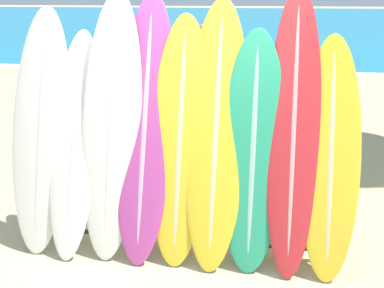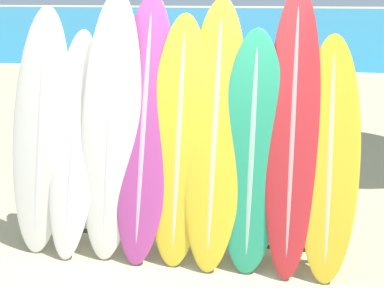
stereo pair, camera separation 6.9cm
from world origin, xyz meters
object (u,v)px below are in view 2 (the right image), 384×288
object	(u,v)px
surfboard_slot_3	(144,127)
surfboard_slot_4	(179,139)
surfboard_slot_0	(41,129)
surfboard_slot_8	(330,157)
person_near_water	(219,53)
surfboard_slot_7	(292,130)
person_far_left	(205,62)
person_mid_beach	(156,47)
surfboard_slot_6	(252,150)
surfboard_slot_1	(74,142)
surfboard_slot_2	(111,125)
surfboard_slot_5	(215,132)
surfboard_rack	(178,209)

from	to	relation	value
surfboard_slot_3	surfboard_slot_4	xyz separation A→B (m)	(0.34, -0.04, -0.09)
surfboard_slot_0	surfboard_slot_8	world-z (taller)	surfboard_slot_0
surfboard_slot_8	person_near_water	bearing A→B (deg)	102.98
surfboard_slot_0	surfboard_slot_7	world-z (taller)	surfboard_slot_7
surfboard_slot_3	person_far_left	bearing A→B (deg)	91.99
person_near_water	person_mid_beach	bearing A→B (deg)	-122.75
surfboard_slot_6	surfboard_slot_1	bearing A→B (deg)	179.75
surfboard_slot_1	surfboard_slot_2	size ratio (longest dim) A/B	0.85
surfboard_slot_1	person_mid_beach	distance (m)	9.70
surfboard_slot_5	surfboard_slot_8	xyz separation A→B (m)	(1.02, -0.05, -0.16)
surfboard_slot_0	person_far_left	bearing A→B (deg)	82.03
surfboard_slot_6	surfboard_slot_8	xyz separation A→B (m)	(0.68, 0.00, -0.02)
surfboard_slot_1	surfboard_slot_7	size ratio (longest dim) A/B	0.83
person_near_water	surfboard_rack	bearing A→B (deg)	9.47
surfboard_slot_6	person_mid_beach	world-z (taller)	surfboard_slot_6
surfboard_rack	surfboard_slot_3	bearing A→B (deg)	159.29
surfboard_rack	surfboard_slot_6	size ratio (longest dim) A/B	1.44
surfboard_rack	surfboard_slot_4	world-z (taller)	surfboard_slot_4
surfboard_slot_5	surfboard_slot_7	xyz separation A→B (m)	(0.69, 0.02, 0.05)
surfboard_slot_7	person_near_water	xyz separation A→B (m)	(-1.49, 7.83, -0.35)
surfboard_slot_2	person_far_left	size ratio (longest dim) A/B	1.38
surfboard_slot_7	person_near_water	world-z (taller)	surfboard_slot_7
surfboard_slot_2	surfboard_slot_4	bearing A→B (deg)	-1.89
surfboard_slot_8	person_mid_beach	xyz separation A→B (m)	(-3.91, 9.58, -0.20)
surfboard_slot_3	surfboard_slot_2	bearing A→B (deg)	-176.51
surfboard_slot_1	surfboard_slot_5	bearing A→B (deg)	2.15
surfboard_slot_6	person_mid_beach	bearing A→B (deg)	108.60
surfboard_slot_5	surfboard_rack	bearing A→B (deg)	-159.12
surfboard_slot_2	surfboard_rack	bearing A→B (deg)	-9.44
surfboard_slot_0	surfboard_slot_1	xyz separation A→B (m)	(0.34, -0.02, -0.11)
person_mid_beach	surfboard_slot_4	bearing A→B (deg)	67.89
surfboard_slot_2	surfboard_slot_5	size ratio (longest dim) A/B	1.02
surfboard_slot_1	surfboard_slot_5	xyz separation A→B (m)	(1.35, 0.05, 0.15)
surfboard_slot_1	surfboard_slot_8	bearing A→B (deg)	-0.09
surfboard_slot_1	person_near_water	distance (m)	7.92
surfboard_slot_3	surfboard_slot_6	bearing A→B (deg)	-3.67
person_near_water	person_far_left	distance (m)	2.04
surfboard_slot_7	surfboard_slot_4	bearing A→B (deg)	-177.16
surfboard_slot_8	person_far_left	size ratio (longest dim) A/B	1.17
surfboard_slot_8	surfboard_slot_2	bearing A→B (deg)	178.82
surfboard_slot_5	surfboard_slot_0	bearing A→B (deg)	-178.83
surfboard_slot_1	surfboard_slot_0	bearing A→B (deg)	177.23
person_far_left	surfboard_slot_3	bearing A→B (deg)	-101.07
surfboard_slot_8	person_near_water	distance (m)	8.11
surfboard_slot_2	surfboard_slot_4	xyz separation A→B (m)	(0.66, -0.02, -0.10)
surfboard_slot_0	person_mid_beach	xyz separation A→B (m)	(-1.19, 9.56, -0.32)
surfboard_slot_3	person_near_water	size ratio (longest dim) A/B	1.47
surfboard_slot_4	surfboard_slot_8	bearing A→B (deg)	-0.84
surfboard_slot_3	person_mid_beach	xyz separation A→B (m)	(-2.21, 9.52, -0.38)
surfboard_slot_5	surfboard_slot_8	bearing A→B (deg)	-3.04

